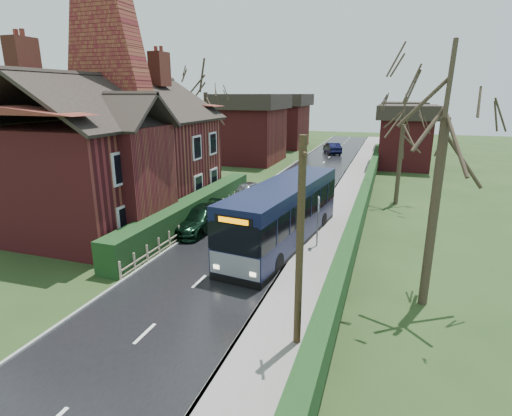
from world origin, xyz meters
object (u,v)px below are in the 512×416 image
(car_green, at_px, (200,219))
(bus_stop_sign, at_px, (318,215))
(bus, at_px, (283,215))
(car_silver, at_px, (246,191))
(telegraph_pole, at_px, (300,247))
(brick_house, at_px, (117,149))

(car_green, relative_size, bus_stop_sign, 1.74)
(bus, xyz_separation_m, car_green, (-5.09, 0.58, -0.92))
(car_silver, bearing_deg, bus_stop_sign, -41.09)
(bus, xyz_separation_m, car_silver, (-4.99, 8.00, -0.97))
(bus, xyz_separation_m, bus_stop_sign, (1.81, -0.07, 0.20))
(bus, distance_m, telegraph_pole, 9.00)
(bus, relative_size, telegraph_pole, 1.66)
(brick_house, xyz_separation_m, bus, (10.93, -1.36, -2.77))
(car_silver, relative_size, telegraph_pole, 0.58)
(car_silver, height_order, bus_stop_sign, bus_stop_sign)
(telegraph_pole, bearing_deg, brick_house, 121.46)
(brick_house, relative_size, car_green, 3.06)
(bus, bearing_deg, telegraph_pole, -65.07)
(brick_house, bearing_deg, car_silver, 48.24)
(bus, distance_m, car_silver, 9.48)
(brick_house, xyz_separation_m, car_silver, (5.93, 6.65, -3.73))
(bus, bearing_deg, car_green, -179.31)
(car_silver, xyz_separation_m, car_green, (-0.10, -7.42, 0.05))
(car_green, bearing_deg, brick_house, 177.66)
(bus_stop_sign, bearing_deg, brick_house, 157.78)
(telegraph_pole, bearing_deg, bus_stop_sign, 73.17)
(car_silver, height_order, telegraph_pole, telegraph_pole)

